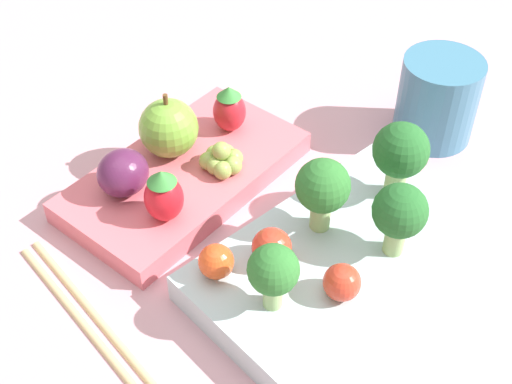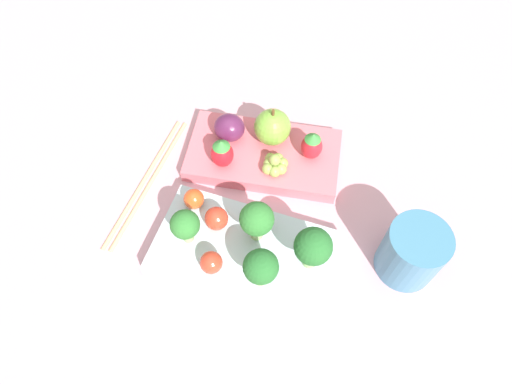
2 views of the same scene
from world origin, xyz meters
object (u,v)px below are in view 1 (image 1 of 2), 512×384
strawberry_0 (229,109)px  broccoli_floret_0 (323,188)px  cherry_tomato_2 (342,282)px  broccoli_floret_2 (401,153)px  broccoli_floret_3 (400,213)px  cherry_tomato_1 (216,261)px  bento_box_savoury (336,256)px  cherry_tomato_0 (272,247)px  broccoli_floret_1 (273,272)px  plum (123,173)px  grape_cluster (222,160)px  apple (169,128)px  strawberry_1 (164,195)px  bento_box_fruit (185,176)px  chopsticks_pair (106,338)px  drinking_cup (438,99)px

strawberry_0 → broccoli_floret_0: bearing=72.6°
cherry_tomato_2 → broccoli_floret_2: bearing=-163.8°
broccoli_floret_3 → cherry_tomato_1: broccoli_floret_3 is taller
bento_box_savoury → cherry_tomato_0: cherry_tomato_0 is taller
broccoli_floret_1 → strawberry_0: size_ratio=1.20×
plum → grape_cluster: size_ratio=1.16×
bento_box_savoury → apple: apple is taller
strawberry_1 → plum: size_ratio=1.10×
bento_box_fruit → cherry_tomato_0: bearing=76.4°
broccoli_floret_1 → grape_cluster: 0.15m
bento_box_savoury → chopsticks_pair: 0.17m
apple → cherry_tomato_1: bearing=60.6°
bento_box_savoury → cherry_tomato_1: 0.09m
broccoli_floret_0 → cherry_tomato_1: broccoli_floret_0 is taller
cherry_tomato_2 → apple: 0.20m
broccoli_floret_1 → cherry_tomato_1: broccoli_floret_1 is taller
bento_box_fruit → broccoli_floret_0: (-0.02, 0.12, 0.05)m
cherry_tomato_2 → cherry_tomato_1: bearing=-59.7°
bento_box_fruit → strawberry_0: bearing=-173.0°
strawberry_0 → chopsticks_pair: bearing=21.9°
strawberry_0 → plum: bearing=-2.8°
broccoli_floret_1 → plum: size_ratio=1.26×
broccoli_floret_3 → broccoli_floret_0: bearing=-72.4°
apple → plum: 0.06m
bento_box_fruit → broccoli_floret_3: broccoli_floret_3 is taller
cherry_tomato_2 → apple: (-0.03, -0.20, 0.01)m
broccoli_floret_2 → cherry_tomato_0: 0.12m
broccoli_floret_2 → chopsticks_pair: broccoli_floret_2 is taller
cherry_tomato_0 → drinking_cup: size_ratio=0.37×
broccoli_floret_2 → grape_cluster: broccoli_floret_2 is taller
broccoli_floret_3 → cherry_tomato_1: size_ratio=2.36×
cherry_tomato_1 → strawberry_1: 0.07m
cherry_tomato_2 → apple: size_ratio=0.45×
bento_box_savoury → strawberry_1: strawberry_1 is taller
bento_box_savoury → cherry_tomato_0: 0.06m
cherry_tomato_2 → strawberry_1: size_ratio=0.57×
broccoli_floret_3 → strawberry_0: broccoli_floret_3 is taller
broccoli_floret_1 → cherry_tomato_0: size_ratio=1.84×
strawberry_0 → plum: strawberry_0 is taller
bento_box_fruit → broccoli_floret_1: size_ratio=3.98×
broccoli_floret_3 → broccoli_floret_1: bearing=-18.3°
bento_box_fruit → cherry_tomato_0: 0.13m
plum → cherry_tomato_2: bearing=98.9°
chopsticks_pair → apple: bearing=-147.0°
cherry_tomato_0 → broccoli_floret_1: bearing=42.9°
strawberry_0 → apple: bearing=-15.0°
chopsticks_pair → drinking_cup: bearing=173.6°
apple → strawberry_0: bearing=165.0°
bento_box_fruit → apple: (-0.01, -0.02, 0.03)m
broccoli_floret_0 → broccoli_floret_1: size_ratio=1.16×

